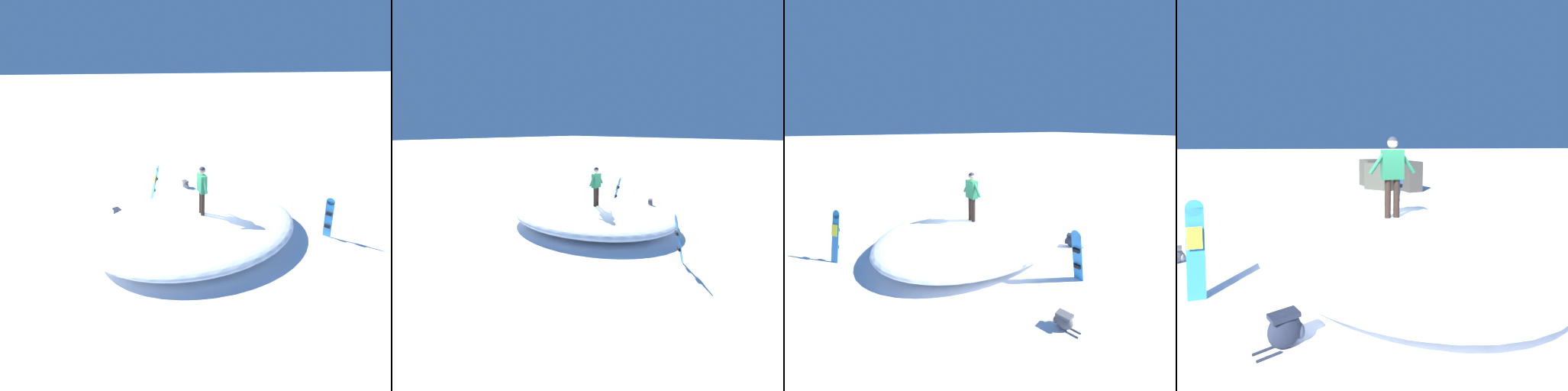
% 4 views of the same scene
% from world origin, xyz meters
% --- Properties ---
extents(ground, '(240.00, 240.00, 0.00)m').
position_xyz_m(ground, '(0.00, 0.00, 0.00)').
color(ground, white).
extents(snow_mound, '(8.90, 7.60, 0.91)m').
position_xyz_m(snow_mound, '(-0.58, 0.01, 0.46)').
color(snow_mound, white).
rests_on(snow_mound, ground).
extents(snowboarder_standing, '(0.27, 1.05, 1.76)m').
position_xyz_m(snowboarder_standing, '(-0.38, 0.03, 1.97)').
color(snowboarder_standing, black).
rests_on(snowboarder_standing, snow_mound).
extents(snowboard_primary_upright, '(0.49, 0.36, 1.60)m').
position_xyz_m(snowboard_primary_upright, '(-1.78, 3.59, 0.83)').
color(snowboard_primary_upright, '#2672BF').
rests_on(snowboard_primary_upright, ground).
extents(snowboard_secondary_upright, '(0.45, 0.44, 1.66)m').
position_xyz_m(snowboard_secondary_upright, '(3.96, -0.99, 0.86)').
color(snowboard_secondary_upright, '#2672BF').
rests_on(snowboard_secondary_upright, ground).
extents(backpack_near, '(0.51, 0.66, 0.48)m').
position_xyz_m(backpack_near, '(-3.43, 1.93, 0.24)').
color(backpack_near, '#1E2333').
rests_on(backpack_near, ground).
extents(backpack_far, '(0.39, 0.62, 0.36)m').
position_xyz_m(backpack_far, '(-0.21, 4.70, 0.18)').
color(backpack_far, '#4C4C51').
rests_on(backpack_far, ground).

